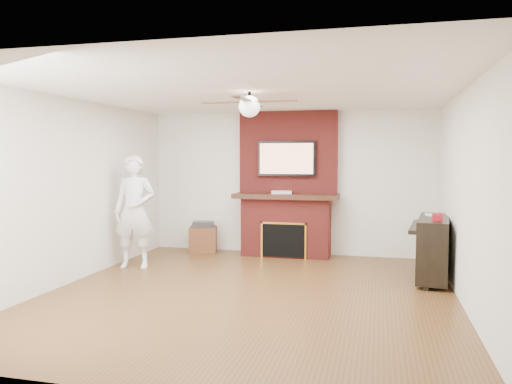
% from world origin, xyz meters
% --- Properties ---
extents(room_shell, '(5.36, 5.86, 2.86)m').
position_xyz_m(room_shell, '(0.00, 0.00, 1.25)').
color(room_shell, '#4F3117').
rests_on(room_shell, ground).
extents(fireplace, '(1.78, 0.64, 2.50)m').
position_xyz_m(fireplace, '(0.00, 2.55, 1.00)').
color(fireplace, maroon).
rests_on(fireplace, ground).
extents(tv, '(1.00, 0.08, 0.60)m').
position_xyz_m(tv, '(0.00, 2.50, 1.68)').
color(tv, black).
rests_on(tv, fireplace).
extents(ceiling_fan, '(1.21, 1.21, 0.31)m').
position_xyz_m(ceiling_fan, '(-0.00, 0.00, 2.33)').
color(ceiling_fan, black).
rests_on(ceiling_fan, room_shell).
extents(person, '(0.70, 0.53, 1.74)m').
position_xyz_m(person, '(-2.10, 1.02, 0.87)').
color(person, white).
rests_on(person, ground).
extents(side_table, '(0.58, 0.58, 0.55)m').
position_xyz_m(side_table, '(-1.52, 2.48, 0.25)').
color(side_table, '#542C18').
rests_on(side_table, ground).
extents(piano, '(0.65, 1.37, 0.96)m').
position_xyz_m(piano, '(2.29, 1.30, 0.47)').
color(piano, black).
rests_on(piano, ground).
extents(cable_box, '(0.37, 0.24, 0.05)m').
position_xyz_m(cable_box, '(-0.07, 2.45, 1.10)').
color(cable_box, silver).
rests_on(cable_box, fireplace).
extents(candle_orange, '(0.07, 0.07, 0.12)m').
position_xyz_m(candle_orange, '(-0.07, 2.37, 0.06)').
color(candle_orange, orange).
rests_on(candle_orange, ground).
extents(candle_green, '(0.07, 0.07, 0.08)m').
position_xyz_m(candle_green, '(-0.08, 2.37, 0.04)').
color(candle_green, '#527B31').
rests_on(candle_green, ground).
extents(candle_cream, '(0.09, 0.09, 0.12)m').
position_xyz_m(candle_cream, '(0.03, 2.30, 0.06)').
color(candle_cream, beige).
rests_on(candle_cream, ground).
extents(candle_blue, '(0.06, 0.06, 0.08)m').
position_xyz_m(candle_blue, '(0.29, 2.36, 0.04)').
color(candle_blue, '#323D97').
rests_on(candle_blue, ground).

